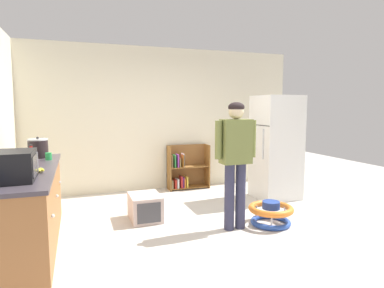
{
  "coord_description": "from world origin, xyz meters",
  "views": [
    {
      "loc": [
        -1.64,
        -3.84,
        1.59
      ],
      "look_at": [
        -0.14,
        0.44,
        1.07
      ],
      "focal_mm": 30.77,
      "sensor_mm": 36.0,
      "label": 1
    }
  ],
  "objects_px": {
    "kitchen_counter": "(28,208)",
    "white_cup": "(33,163)",
    "microwave": "(14,166)",
    "crock_pot": "(38,148)",
    "ketchup_bottle": "(32,157)",
    "banana_bunch": "(40,170)",
    "green_cup": "(49,156)",
    "standing_person": "(236,154)",
    "yellow_cup": "(12,160)",
    "baby_walker": "(271,213)",
    "refrigerator": "(276,147)",
    "bookshelf": "(185,170)",
    "pet_carrier": "(145,207)"
  },
  "relations": [
    {
      "from": "bookshelf",
      "to": "white_cup",
      "type": "xyz_separation_m",
      "value": [
        -2.45,
        -1.9,
        0.58
      ]
    },
    {
      "from": "yellow_cup",
      "to": "baby_walker",
      "type": "bearing_deg",
      "value": -13.0
    },
    {
      "from": "banana_bunch",
      "to": "white_cup",
      "type": "height_order",
      "value": "white_cup"
    },
    {
      "from": "banana_bunch",
      "to": "baby_walker",
      "type": "bearing_deg",
      "value": -0.89
    },
    {
      "from": "kitchen_counter",
      "to": "standing_person",
      "type": "relative_size",
      "value": 1.38
    },
    {
      "from": "pet_carrier",
      "to": "refrigerator",
      "type": "bearing_deg",
      "value": 9.19
    },
    {
      "from": "green_cup",
      "to": "white_cup",
      "type": "relative_size",
      "value": 1.0
    },
    {
      "from": "bookshelf",
      "to": "crock_pot",
      "type": "bearing_deg",
      "value": -155.6
    },
    {
      "from": "refrigerator",
      "to": "banana_bunch",
      "type": "height_order",
      "value": "refrigerator"
    },
    {
      "from": "kitchen_counter",
      "to": "refrigerator",
      "type": "xyz_separation_m",
      "value": [
        3.81,
        0.82,
        0.44
      ]
    },
    {
      "from": "standing_person",
      "to": "crock_pot",
      "type": "bearing_deg",
      "value": 154.91
    },
    {
      "from": "green_cup",
      "to": "microwave",
      "type": "bearing_deg",
      "value": -99.77
    },
    {
      "from": "kitchen_counter",
      "to": "crock_pot",
      "type": "height_order",
      "value": "crock_pot"
    },
    {
      "from": "banana_bunch",
      "to": "green_cup",
      "type": "height_order",
      "value": "green_cup"
    },
    {
      "from": "ketchup_bottle",
      "to": "banana_bunch",
      "type": "bearing_deg",
      "value": -74.93
    },
    {
      "from": "white_cup",
      "to": "crock_pot",
      "type": "bearing_deg",
      "value": 91.66
    },
    {
      "from": "banana_bunch",
      "to": "green_cup",
      "type": "distance_m",
      "value": 0.85
    },
    {
      "from": "kitchen_counter",
      "to": "green_cup",
      "type": "distance_m",
      "value": 0.79
    },
    {
      "from": "kitchen_counter",
      "to": "pet_carrier",
      "type": "relative_size",
      "value": 4.12
    },
    {
      "from": "microwave",
      "to": "banana_bunch",
      "type": "relative_size",
      "value": 3.08
    },
    {
      "from": "pet_carrier",
      "to": "microwave",
      "type": "distance_m",
      "value": 1.98
    },
    {
      "from": "refrigerator",
      "to": "microwave",
      "type": "distance_m",
      "value": 4.09
    },
    {
      "from": "standing_person",
      "to": "baby_walker",
      "type": "distance_m",
      "value": 0.99
    },
    {
      "from": "bookshelf",
      "to": "standing_person",
      "type": "bearing_deg",
      "value": -91.48
    },
    {
      "from": "ketchup_bottle",
      "to": "white_cup",
      "type": "xyz_separation_m",
      "value": [
        0.04,
        -0.18,
        -0.05
      ]
    },
    {
      "from": "crock_pot",
      "to": "banana_bunch",
      "type": "xyz_separation_m",
      "value": [
        0.12,
        -1.11,
        -0.1
      ]
    },
    {
      "from": "standing_person",
      "to": "green_cup",
      "type": "distance_m",
      "value": 2.43
    },
    {
      "from": "kitchen_counter",
      "to": "ketchup_bottle",
      "type": "height_order",
      "value": "ketchup_bottle"
    },
    {
      "from": "green_cup",
      "to": "white_cup",
      "type": "height_order",
      "value": "same"
    },
    {
      "from": "pet_carrier",
      "to": "banana_bunch",
      "type": "height_order",
      "value": "banana_bunch"
    },
    {
      "from": "standing_person",
      "to": "green_cup",
      "type": "bearing_deg",
      "value": 158.94
    },
    {
      "from": "white_cup",
      "to": "baby_walker",
      "type": "bearing_deg",
      "value": -7.37
    },
    {
      "from": "refrigerator",
      "to": "white_cup",
      "type": "xyz_separation_m",
      "value": [
        -3.73,
        -0.76,
        0.06
      ]
    },
    {
      "from": "refrigerator",
      "to": "white_cup",
      "type": "bearing_deg",
      "value": -168.43
    },
    {
      "from": "microwave",
      "to": "white_cup",
      "type": "height_order",
      "value": "microwave"
    },
    {
      "from": "microwave",
      "to": "ketchup_bottle",
      "type": "relative_size",
      "value": 1.95
    },
    {
      "from": "ketchup_bottle",
      "to": "white_cup",
      "type": "relative_size",
      "value": 2.59
    },
    {
      "from": "kitchen_counter",
      "to": "white_cup",
      "type": "distance_m",
      "value": 0.5
    },
    {
      "from": "microwave",
      "to": "refrigerator",
      "type": "bearing_deg",
      "value": 20.73
    },
    {
      "from": "crock_pot",
      "to": "bookshelf",
      "type": "bearing_deg",
      "value": 24.4
    },
    {
      "from": "banana_bunch",
      "to": "ketchup_bottle",
      "type": "height_order",
      "value": "ketchup_bottle"
    },
    {
      "from": "banana_bunch",
      "to": "pet_carrier",
      "type": "bearing_deg",
      "value": 29.71
    },
    {
      "from": "banana_bunch",
      "to": "ketchup_bottle",
      "type": "bearing_deg",
      "value": 105.07
    },
    {
      "from": "kitchen_counter",
      "to": "microwave",
      "type": "height_order",
      "value": "microwave"
    },
    {
      "from": "crock_pot",
      "to": "ketchup_bottle",
      "type": "distance_m",
      "value": 0.59
    },
    {
      "from": "pet_carrier",
      "to": "ketchup_bottle",
      "type": "xyz_separation_m",
      "value": [
        -1.39,
        -0.19,
        0.82
      ]
    },
    {
      "from": "kitchen_counter",
      "to": "yellow_cup",
      "type": "relative_size",
      "value": 23.96
    },
    {
      "from": "standing_person",
      "to": "ketchup_bottle",
      "type": "xyz_separation_m",
      "value": [
        -2.43,
        0.54,
        0.01
      ]
    },
    {
      "from": "kitchen_counter",
      "to": "bookshelf",
      "type": "relative_size",
      "value": 2.68
    },
    {
      "from": "microwave",
      "to": "crock_pot",
      "type": "height_order",
      "value": "crock_pot"
    }
  ]
}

